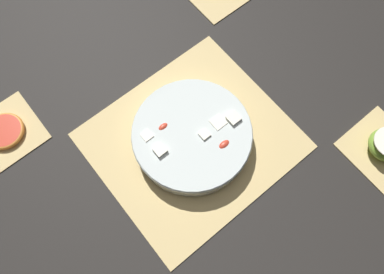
% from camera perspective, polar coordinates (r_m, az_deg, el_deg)
% --- Properties ---
extents(ground_plane, '(6.00, 6.00, 0.00)m').
position_cam_1_polar(ground_plane, '(0.91, 0.00, -0.58)').
color(ground_plane, black).
extents(bamboo_mat_center, '(0.45, 0.41, 0.01)m').
position_cam_1_polar(bamboo_mat_center, '(0.91, 0.00, -0.51)').
color(bamboo_mat_center, '#D6B775').
rests_on(bamboo_mat_center, ground_plane).
extents(coaster_mat_near_right, '(0.16, 0.16, 0.01)m').
position_cam_1_polar(coaster_mat_near_right, '(1.02, -26.48, 0.63)').
color(coaster_mat_near_right, '#D6B775').
rests_on(coaster_mat_near_right, ground_plane).
extents(coaster_mat_far_left, '(0.16, 0.16, 0.01)m').
position_cam_1_polar(coaster_mat_far_left, '(1.01, 26.84, -1.56)').
color(coaster_mat_far_left, '#D6B775').
rests_on(coaster_mat_far_left, ground_plane).
extents(fruit_salad_bowl, '(0.28, 0.28, 0.06)m').
position_cam_1_polar(fruit_salad_bowl, '(0.87, 0.02, 0.20)').
color(fruit_salad_bowl, silver).
rests_on(fruit_salad_bowl, bamboo_mat_center).
extents(grapefruit_slice, '(0.10, 0.10, 0.01)m').
position_cam_1_polar(grapefruit_slice, '(1.01, -26.70, 0.81)').
color(grapefruit_slice, red).
rests_on(grapefruit_slice, coaster_mat_near_right).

